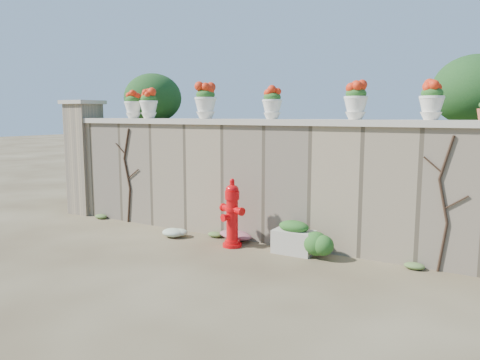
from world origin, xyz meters
The scene contains 20 objects.
ground centered at (0.00, 0.00, 0.00)m, with size 80.00×80.00×0.00m, color #473723.
stone_wall centered at (0.00, 1.80, 1.00)m, with size 8.00×0.40×2.00m, color #8C7A5D.
wall_cap centered at (0.00, 1.80, 2.05)m, with size 8.10×0.52×0.10m, color #B9B19C.
gate_pillar centered at (-4.15, 1.80, 1.26)m, with size 0.72×0.72×2.48m.
raised_fill centered at (0.00, 5.00, 1.00)m, with size 9.00×6.00×2.00m, color #384C23.
back_shrub_left centered at (-3.20, 3.00, 2.55)m, with size 1.30×1.30×1.10m, color #143814.
back_shrub_right centered at (3.40, 3.00, 2.55)m, with size 1.30×1.30×1.10m, color #143814.
vine_left centered at (-2.67, 1.58, 0.99)m, with size 0.60×0.04×1.91m.
vine_right centered at (3.23, 1.58, 0.99)m, with size 0.60×0.04×1.91m.
fire_hydrant centered at (0.08, 1.15, 0.57)m, with size 0.49×0.35×1.13m.
planter_box centered at (1.10, 1.34, 0.24)m, with size 0.64×0.38×0.53m.
green_shrub centered at (1.54, 1.29, 0.26)m, with size 0.54×0.49×0.51m, color #1E5119.
magenta_clump centered at (-0.13, 1.49, 0.12)m, with size 0.87×0.58×0.23m, color #CA2877.
white_flowers centered at (-1.08, 1.16, 0.09)m, with size 0.52×0.42×0.19m, color white.
urn_pot_0 centered at (-2.67, 1.80, 2.37)m, with size 0.35×0.35×0.54m.
urn_pot_1 centered at (-2.26, 1.80, 2.38)m, with size 0.36×0.36×0.56m.
urn_pot_2 centered at (-0.89, 1.80, 2.41)m, with size 0.40×0.40×0.62m.
urn_pot_3 centered at (0.46, 1.80, 2.36)m, with size 0.33×0.33×0.52m.
urn_pot_4 centered at (1.88, 1.80, 2.38)m, with size 0.36×0.36×0.56m.
urn_pot_5 centered at (2.96, 1.80, 2.37)m, with size 0.34×0.34×0.54m.
Camera 1 is at (4.07, -5.24, 2.17)m, focal length 35.00 mm.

